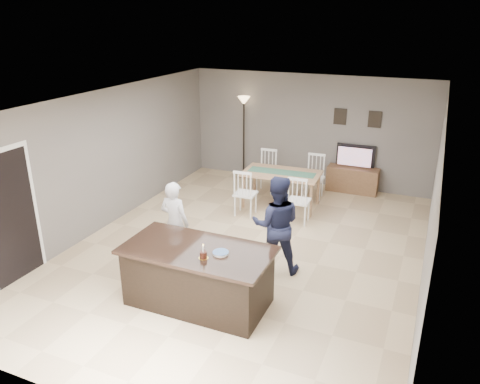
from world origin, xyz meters
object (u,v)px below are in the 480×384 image
at_px(plate_stack, 221,253).
at_px(dining_table, 281,178).
at_px(woman, 175,223).
at_px(man, 276,225).
at_px(tv_console, 352,180).
at_px(television, 355,156).
at_px(kitchen_island, 198,276).
at_px(floor_lamp, 244,115).
at_px(birthday_cake, 203,255).

distance_m(plate_stack, dining_table, 4.09).
height_order(woman, man, man).
bearing_deg(dining_table, tv_console, 46.81).
bearing_deg(television, man, 83.66).
height_order(tv_console, dining_table, dining_table).
relative_size(kitchen_island, tv_console, 1.79).
bearing_deg(tv_console, floor_lamp, 179.60).
bearing_deg(floor_lamp, tv_console, -0.40).
relative_size(tv_console, woman, 0.83).
xyz_separation_m(man, birthday_cake, (-0.51, -1.56, 0.12)).
xyz_separation_m(kitchen_island, birthday_cake, (0.21, -0.21, 0.50)).
xyz_separation_m(tv_console, man, (-0.48, -4.22, 0.53)).
height_order(birthday_cake, plate_stack, birthday_cake).
distance_m(birthday_cake, dining_table, 4.28).
relative_size(woman, floor_lamp, 0.69).
bearing_deg(kitchen_island, tv_console, 77.84).
distance_m(tv_console, birthday_cake, 5.90).
bearing_deg(plate_stack, floor_lamp, 109.80).
xyz_separation_m(kitchen_island, man, (0.72, 1.35, 0.38)).
height_order(television, plate_stack, television).
height_order(woman, birthday_cake, woman).
bearing_deg(kitchen_island, floor_lamp, 106.35).
bearing_deg(woman, floor_lamp, -78.35).
distance_m(kitchen_island, plate_stack, 0.60).
xyz_separation_m(tv_console, plate_stack, (-0.82, -5.58, 0.62)).
height_order(kitchen_island, dining_table, dining_table).
xyz_separation_m(birthday_cake, plate_stack, (0.17, 0.20, -0.03)).
height_order(kitchen_island, floor_lamp, floor_lamp).
distance_m(birthday_cake, plate_stack, 0.26).
distance_m(kitchen_island, television, 5.78).
bearing_deg(kitchen_island, man, 61.82).
relative_size(tv_console, man, 0.72).
bearing_deg(kitchen_island, woman, 134.64).
relative_size(tv_console, plate_stack, 5.31).
relative_size(kitchen_island, dining_table, 1.10).
bearing_deg(man, plate_stack, 57.12).
distance_m(man, floor_lamp, 4.92).
relative_size(woman, dining_table, 0.74).
distance_m(television, man, 4.32).
distance_m(woman, dining_table, 3.20).
distance_m(woman, birthday_cake, 1.67).
distance_m(tv_console, man, 4.28).
distance_m(tv_console, plate_stack, 5.68).
distance_m(television, birthday_cake, 5.93).
bearing_deg(birthday_cake, woman, 134.69).
bearing_deg(kitchen_island, dining_table, 91.27).
relative_size(woman, birthday_cake, 6.90).
bearing_deg(birthday_cake, television, 80.40).
distance_m(dining_table, floor_lamp, 2.40).
relative_size(kitchen_island, television, 2.35).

